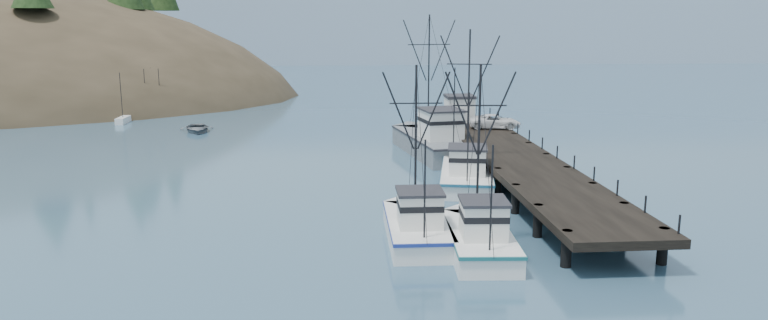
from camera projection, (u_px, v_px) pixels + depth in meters
ground at (346, 247)px, 38.83m from camera, size 400.00×400.00×0.00m
pier at (514, 158)px, 55.16m from camera, size 6.00×44.00×2.00m
distant_ridge at (366, 61)px, 205.49m from camera, size 360.00×40.00×26.00m
distant_ridge_far at (206, 59)px, 216.33m from camera, size 180.00×25.00×18.00m
moored_sailboats at (121, 115)px, 89.56m from camera, size 14.02×11.93×6.35m
trawler_near at (479, 236)px, 38.28m from camera, size 3.95×10.41×10.65m
trawler_mid at (417, 225)px, 40.29m from camera, size 3.65×10.41×10.48m
trawler_far at (467, 174)px, 53.52m from camera, size 5.81×12.20×12.28m
work_vessel at (433, 141)px, 65.44m from camera, size 7.06×16.24×13.43m
pier_shed at (459, 108)px, 72.29m from camera, size 3.00×3.20×2.80m
pickup_truck at (495, 121)px, 67.70m from camera, size 5.38×3.23×1.40m
motorboat at (197, 132)px, 78.15m from camera, size 4.85×6.04×1.11m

